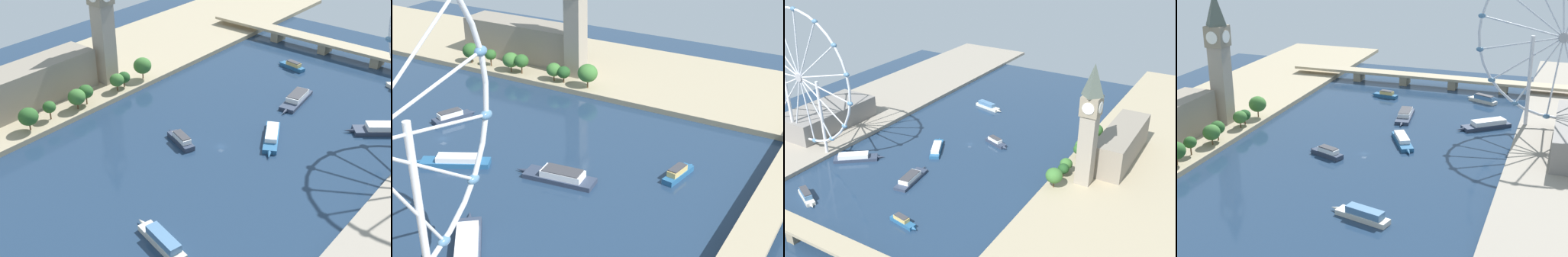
% 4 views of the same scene
% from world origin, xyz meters
% --- Properties ---
extents(ground_plane, '(417.68, 417.68, 0.00)m').
position_xyz_m(ground_plane, '(0.00, 0.00, 0.00)').
color(ground_plane, '#1E334C').
extents(riverbank_left, '(90.00, 520.00, 3.00)m').
position_xyz_m(riverbank_left, '(-123.84, 0.00, 1.50)').
color(riverbank_left, tan).
rests_on(riverbank_left, ground_plane).
extents(clock_tower, '(12.66, 12.66, 83.40)m').
position_xyz_m(clock_tower, '(-100.07, 13.80, 46.31)').
color(clock_tower, gray).
rests_on(clock_tower, riverbank_left).
extents(parliament_block, '(22.00, 77.72, 23.63)m').
position_xyz_m(parliament_block, '(-111.00, -33.06, 14.82)').
color(parliament_block, gray).
rests_on(parliament_block, riverbank_left).
extents(tree_row_embankment, '(11.37, 96.23, 14.04)m').
position_xyz_m(tree_row_embankment, '(-85.41, -9.70, 10.89)').
color(tree_row_embankment, '#513823').
rests_on(tree_row_embankment, riverbank_left).
extents(river_bridge, '(229.68, 13.41, 8.89)m').
position_xyz_m(river_bridge, '(0.00, 151.75, 6.80)').
color(river_bridge, tan).
rests_on(river_bridge, ground_plane).
extents(tour_boat_0, '(21.53, 7.63, 5.36)m').
position_xyz_m(tour_boat_0, '(-23.07, 111.00, 2.11)').
color(tour_boat_0, '#235684').
rests_on(tour_boat_0, ground_plane).
extents(tour_boat_1, '(20.93, 33.46, 4.66)m').
position_xyz_m(tour_boat_1, '(16.31, 22.49, 1.94)').
color(tour_boat_1, '#235684').
rests_on(tour_boat_1, ground_plane).
extents(tour_boat_2, '(23.47, 12.72, 5.62)m').
position_xyz_m(tour_boat_2, '(-18.45, -10.43, 2.27)').
color(tour_boat_2, '#2D384C').
rests_on(tour_boat_2, ground_plane).
extents(tour_boat_3, '(32.76, 27.86, 5.27)m').
position_xyz_m(tour_boat_3, '(59.29, 66.90, 2.24)').
color(tour_boat_3, '#2D384C').
rests_on(tour_boat_3, ground_plane).
extents(tour_boat_4, '(13.08, 36.33, 5.26)m').
position_xyz_m(tour_boat_4, '(4.31, 69.29, 2.12)').
color(tour_boat_4, '#2D384C').
rests_on(tour_boat_4, ground_plane).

